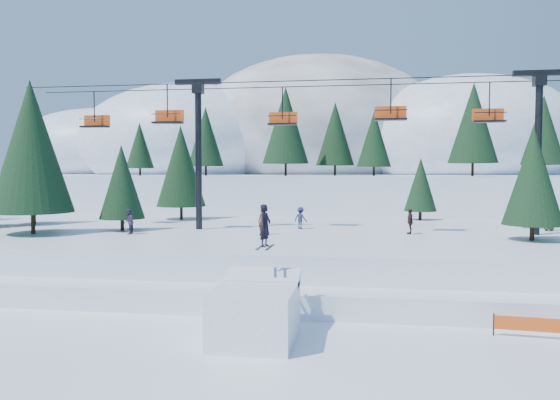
# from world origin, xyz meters

# --- Properties ---
(ground) EXTENTS (160.00, 160.00, 0.00)m
(ground) POSITION_xyz_m (0.00, 0.00, 0.00)
(ground) COLOR white
(ground) RESTS_ON ground
(mid_shelf) EXTENTS (70.00, 22.00, 2.50)m
(mid_shelf) POSITION_xyz_m (0.00, 18.00, 1.25)
(mid_shelf) COLOR white
(mid_shelf) RESTS_ON ground
(berm) EXTENTS (70.00, 6.00, 1.10)m
(berm) POSITION_xyz_m (0.00, 8.00, 0.55)
(berm) COLOR white
(berm) RESTS_ON ground
(mountain_ridge) EXTENTS (119.00, 60.37, 26.46)m
(mountain_ridge) POSITION_xyz_m (-5.08, 73.36, 9.64)
(mountain_ridge) COLOR white
(mountain_ridge) RESTS_ON ground
(jump_kicker) EXTENTS (3.04, 4.30, 5.15)m
(jump_kicker) POSITION_xyz_m (-1.82, 2.04, 1.15)
(jump_kicker) COLOR white
(jump_kicker) RESTS_ON ground
(chairlift) EXTENTS (46.00, 3.21, 10.28)m
(chairlift) POSITION_xyz_m (1.47, 18.05, 9.32)
(chairlift) COLOR black
(chairlift) RESTS_ON mid_shelf
(conifer_stand) EXTENTS (62.34, 18.13, 9.81)m
(conifer_stand) POSITION_xyz_m (-0.11, 18.51, 6.86)
(conifer_stand) COLOR black
(conifer_stand) RESTS_ON mid_shelf
(distant_skiers) EXTENTS (27.86, 6.87, 1.67)m
(distant_skiers) POSITION_xyz_m (0.15, 17.54, 3.30)
(distant_skiers) COLOR #3C2A48
(distant_skiers) RESTS_ON mid_shelf
(banner_near) EXTENTS (2.85, 0.34, 0.90)m
(banner_near) POSITION_xyz_m (8.75, 3.86, 0.54)
(banner_near) COLOR black
(banner_near) RESTS_ON ground
(banner_far) EXTENTS (2.85, 0.27, 0.90)m
(banner_far) POSITION_xyz_m (8.74, 6.52, 0.54)
(banner_far) COLOR black
(banner_far) RESTS_ON ground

